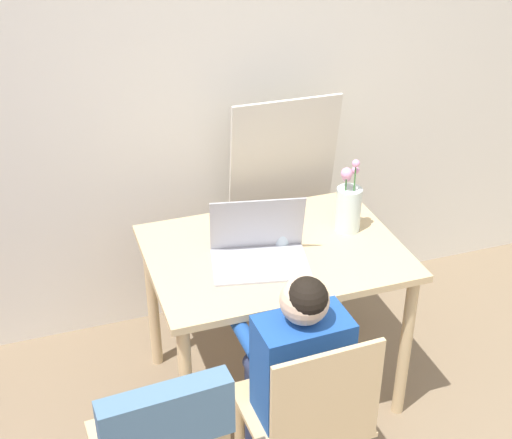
{
  "coord_description": "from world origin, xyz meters",
  "views": [
    {
      "loc": [
        -0.67,
        -0.78,
        2.28
      ],
      "look_at": [
        0.09,
        1.47,
        0.91
      ],
      "focal_mm": 50.0,
      "sensor_mm": 36.0,
      "label": 1
    }
  ],
  "objects": [
    {
      "name": "wall_back",
      "position": [
        0.0,
        2.23,
        1.25
      ],
      "size": [
        6.4,
        0.05,
        2.5
      ],
      "color": "white",
      "rests_on": "ground_plane"
    },
    {
      "name": "dining_table",
      "position": [
        0.18,
        1.51,
        0.63
      ],
      "size": [
        1.03,
        0.75,
        0.73
      ],
      "color": "#D6B784",
      "rests_on": "ground_plane"
    },
    {
      "name": "chair_occupied",
      "position": [
        0.07,
        0.85,
        0.46
      ],
      "size": [
        0.41,
        0.41,
        0.86
      ],
      "rotation": [
        0.0,
        0.0,
        3.18
      ],
      "color": "#D6B784",
      "rests_on": "ground_plane"
    },
    {
      "name": "person_seated",
      "position": [
        0.06,
        0.97,
        0.63
      ],
      "size": [
        0.33,
        0.43,
        1.01
      ],
      "rotation": [
        0.0,
        0.0,
        3.18
      ],
      "color": "#1E4C9E",
      "rests_on": "ground_plane"
    },
    {
      "name": "laptop",
      "position": [
        0.1,
        1.46,
        0.79
      ],
      "size": [
        0.42,
        0.33,
        0.26
      ],
      "rotation": [
        0.0,
        0.0,
        -0.2
      ],
      "color": "#B2B2B7",
      "rests_on": "dining_table"
    },
    {
      "name": "flower_vase",
      "position": [
        0.53,
        1.57,
        0.85
      ],
      "size": [
        0.11,
        0.11,
        0.33
      ],
      "color": "silver",
      "rests_on": "dining_table"
    },
    {
      "name": "water_bottle",
      "position": [
        0.22,
        1.55,
        0.82
      ],
      "size": [
        0.07,
        0.07,
        0.19
      ],
      "color": "silver",
      "rests_on": "dining_table"
    },
    {
      "name": "cardboard_panel",
      "position": [
        0.42,
        2.08,
        0.59
      ],
      "size": [
        0.52,
        0.18,
        1.17
      ],
      "color": "silver",
      "rests_on": "ground_plane"
    }
  ]
}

